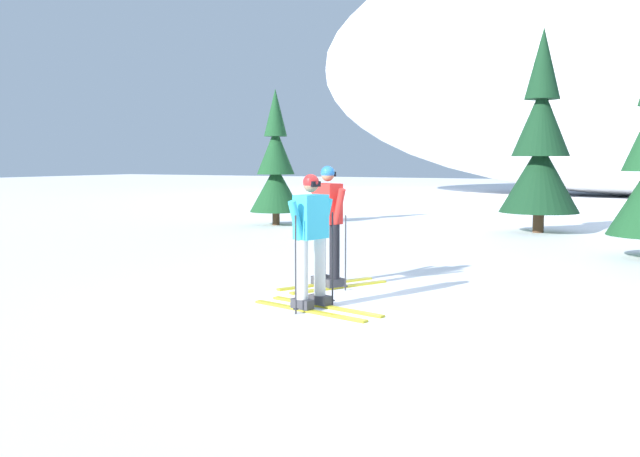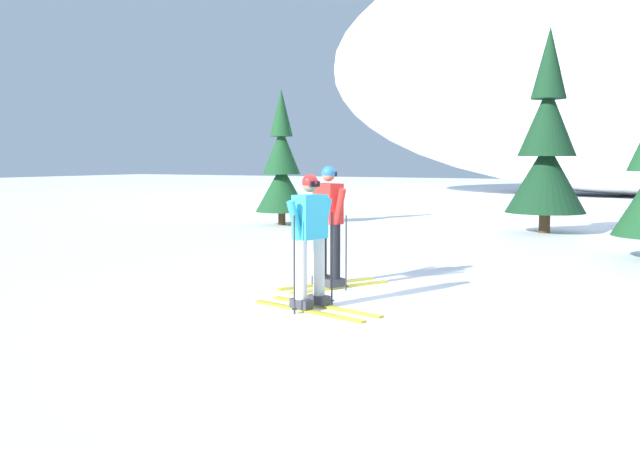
{
  "view_description": "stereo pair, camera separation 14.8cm",
  "coord_description": "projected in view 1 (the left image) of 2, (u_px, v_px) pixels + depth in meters",
  "views": [
    {
      "loc": [
        3.38,
        -8.62,
        1.89
      ],
      "look_at": [
        -0.99,
        -0.24,
        0.95
      ],
      "focal_mm": 39.15,
      "sensor_mm": 36.0,
      "label": 1
    },
    {
      "loc": [
        3.51,
        -8.55,
        1.89
      ],
      "look_at": [
        -0.99,
        -0.24,
        0.95
      ],
      "focal_mm": 39.15,
      "sensor_mm": 36.0,
      "label": 2
    }
  ],
  "objects": [
    {
      "name": "ground_plane",
      "position": [
        393.0,
        301.0,
        9.35
      ],
      "size": [
        120.0,
        120.0,
        0.0
      ],
      "primitive_type": "plane",
      "color": "white"
    },
    {
      "name": "skier_red_jacket",
      "position": [
        328.0,
        223.0,
        10.26
      ],
      "size": [
        1.18,
        1.73,
        1.8
      ],
      "color": "gold",
      "rests_on": "ground"
    },
    {
      "name": "skier_cyan_jacket",
      "position": [
        312.0,
        239.0,
        8.76
      ],
      "size": [
        1.84,
        0.84,
        1.71
      ],
      "color": "gold",
      "rests_on": "ground"
    },
    {
      "name": "pine_tree_far_left",
      "position": [
        276.0,
        169.0,
        19.97
      ],
      "size": [
        1.5,
        1.5,
        3.89
      ],
      "color": "#47301E",
      "rests_on": "ground"
    },
    {
      "name": "pine_tree_center_left",
      "position": [
        541.0,
        148.0,
        17.87
      ],
      "size": [
        2.02,
        2.02,
        5.23
      ],
      "color": "#47301E",
      "rests_on": "ground"
    }
  ]
}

